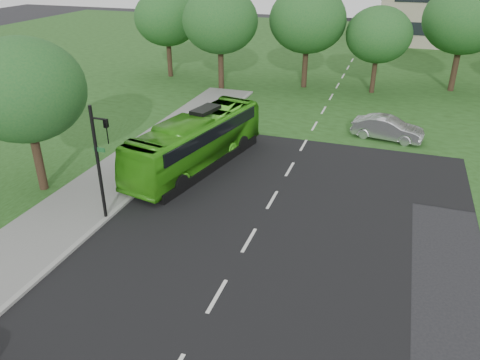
% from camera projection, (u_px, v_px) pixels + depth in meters
% --- Properties ---
extents(ground, '(160.00, 160.00, 0.00)m').
position_uv_depth(ground, '(234.00, 266.00, 19.46)').
color(ground, black).
rests_on(ground, ground).
extents(street_surfaces, '(120.00, 120.00, 0.15)m').
position_uv_depth(street_surfaces, '(321.00, 107.00, 38.85)').
color(street_surfaces, black).
rests_on(street_surfaces, ground).
extents(tree_park_a, '(6.74, 6.74, 8.96)m').
position_uv_depth(tree_park_a, '(220.00, 21.00, 41.44)').
color(tree_park_a, black).
rests_on(tree_park_a, ground).
extents(tree_park_b, '(6.90, 6.90, 9.05)m').
position_uv_depth(tree_park_b, '(308.00, 20.00, 41.82)').
color(tree_park_b, black).
rests_on(tree_park_b, ground).
extents(tree_park_c, '(5.67, 5.67, 7.54)m').
position_uv_depth(tree_park_c, '(379.00, 35.00, 40.55)').
color(tree_park_c, black).
rests_on(tree_park_c, ground).
extents(tree_park_d, '(7.08, 7.08, 9.37)m').
position_uv_depth(tree_park_d, '(465.00, 19.00, 40.55)').
color(tree_park_d, black).
rests_on(tree_park_d, ground).
extents(tree_park_f, '(6.32, 6.32, 8.44)m').
position_uv_depth(tree_park_f, '(167.00, 18.00, 45.72)').
color(tree_park_f, black).
rests_on(tree_park_f, ground).
extents(tree_side_near, '(6.13, 6.13, 8.14)m').
position_uv_depth(tree_side_near, '(24.00, 90.00, 23.27)').
color(tree_side_near, black).
rests_on(tree_side_near, ground).
extents(bus, '(4.77, 11.42, 3.10)m').
position_uv_depth(bus, '(196.00, 141.00, 27.81)').
color(bus, '#3DA719').
rests_on(bus, ground).
extents(sedan, '(4.94, 2.39, 1.56)m').
position_uv_depth(sedan, '(388.00, 128.00, 32.04)').
color(sedan, '#B2B3B6').
rests_on(sedan, ground).
extents(traffic_light, '(0.92, 0.24, 5.75)m').
position_uv_depth(traffic_light, '(100.00, 156.00, 21.31)').
color(traffic_light, black).
rests_on(traffic_light, ground).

